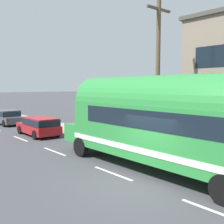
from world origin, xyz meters
TOP-DOWN VIEW (x-y plane):
  - ground_plane at (0.00, 0.00)m, footprint 300.00×300.00m
  - lane_markings at (2.46, 12.67)m, footprint 3.62×80.00m
  - sidewalk_slab at (4.67, 10.00)m, footprint 2.35×90.00m
  - utility_pole at (4.19, 2.74)m, footprint 1.80×0.24m
  - painted_bus at (1.75, -0.07)m, footprint 2.66×12.36m
  - car_lead at (1.54, 11.71)m, footprint 2.00×4.30m
  - car_second at (1.92, 19.38)m, footprint 1.96×4.63m

SIDE VIEW (x-z plane):
  - ground_plane at x=0.00m, z-range 0.00..0.00m
  - lane_markings at x=2.46m, z-range 0.00..0.01m
  - sidewalk_slab at x=4.67m, z-range 0.00..0.15m
  - car_second at x=1.92m, z-range 0.06..1.43m
  - car_lead at x=1.54m, z-range 0.11..1.48m
  - painted_bus at x=1.75m, z-range 0.24..4.36m
  - utility_pole at x=4.19m, z-range 0.17..8.67m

